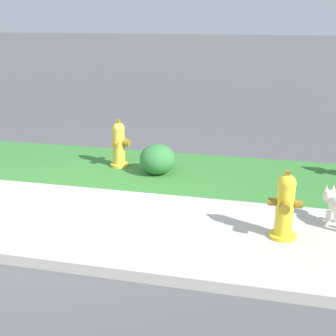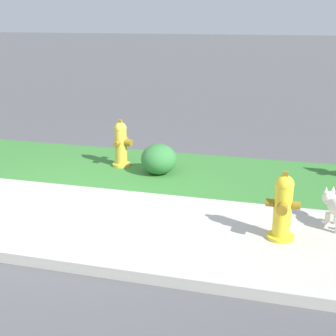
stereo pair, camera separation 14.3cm
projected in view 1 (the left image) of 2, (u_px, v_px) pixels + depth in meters
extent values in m
plane|color=#515154|center=(57.00, 217.00, 5.91)|extent=(120.00, 120.00, 0.00)
cube|color=#BCB7AD|center=(57.00, 217.00, 5.91)|extent=(18.00, 2.12, 0.01)
cube|color=#387A33|center=(115.00, 167.00, 7.87)|extent=(18.00, 2.13, 0.01)
cube|color=#BCB7AD|center=(7.00, 256.00, 4.84)|extent=(18.00, 0.16, 0.12)
cylinder|color=gold|center=(120.00, 165.00, 7.90)|extent=(0.31, 0.31, 0.05)
cylinder|color=gold|center=(119.00, 146.00, 7.80)|extent=(0.20, 0.20, 0.60)
sphere|color=gold|center=(118.00, 129.00, 7.71)|extent=(0.21, 0.21, 0.21)
cube|color=olive|center=(118.00, 121.00, 7.67)|extent=(0.06, 0.06, 0.06)
cylinder|color=olive|center=(123.00, 140.00, 7.90)|extent=(0.10, 0.10, 0.09)
cylinder|color=olive|center=(115.00, 144.00, 7.65)|extent=(0.10, 0.10, 0.09)
cylinder|color=olive|center=(127.00, 143.00, 7.72)|extent=(0.12, 0.13, 0.12)
cylinder|color=yellow|center=(282.00, 236.00, 5.36)|extent=(0.31, 0.31, 0.05)
cylinder|color=yellow|center=(285.00, 209.00, 5.25)|extent=(0.20, 0.20, 0.61)
sphere|color=yellow|center=(287.00, 183.00, 5.16)|extent=(0.21, 0.21, 0.21)
cube|color=olive|center=(288.00, 173.00, 5.12)|extent=(0.06, 0.06, 0.06)
cylinder|color=olive|center=(299.00, 204.00, 5.19)|extent=(0.09, 0.09, 0.09)
cylinder|color=olive|center=(272.00, 202.00, 5.27)|extent=(0.09, 0.09, 0.09)
cylinder|color=olive|center=(285.00, 208.00, 5.09)|extent=(0.12, 0.10, 0.12)
sphere|color=silver|center=(329.00, 197.00, 5.75)|extent=(0.17, 0.17, 0.17)
sphere|color=black|center=(326.00, 195.00, 5.83)|extent=(0.03, 0.03, 0.03)
cone|color=silver|center=(327.00, 188.00, 5.71)|extent=(0.08, 0.08, 0.08)
cone|color=silver|center=(334.00, 188.00, 5.73)|extent=(0.08, 0.08, 0.08)
cylinder|color=silver|center=(328.00, 217.00, 5.70)|extent=(0.06, 0.06, 0.16)
ellipsoid|color=#337538|center=(158.00, 159.00, 7.46)|extent=(0.57, 0.57, 0.49)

